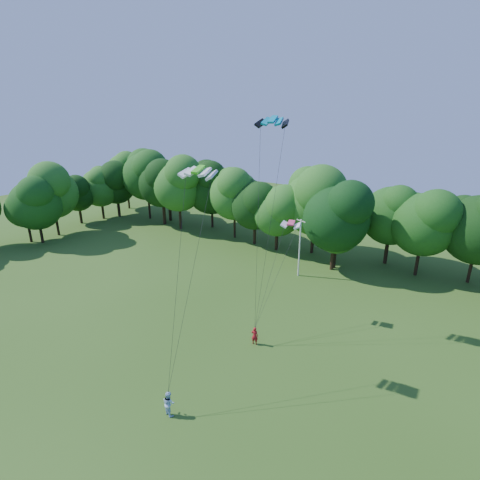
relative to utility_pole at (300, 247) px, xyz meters
The scene contains 10 objects.
ground 28.47m from the utility_pole, 88.77° to the right, with size 160.00×160.00×0.00m, color #2E5216.
utility_pole is the anchor object (origin of this frame).
kite_flyer_left 16.01m from the utility_pole, 77.72° to the right, with size 0.62×0.41×1.71m, color #A7151B.
kite_flyer_right 25.89m from the utility_pole, 83.56° to the right, with size 0.89×0.69×1.84m, color #B2D5F7.
kite_teal 18.82m from the utility_pole, 79.69° to the right, with size 2.92×1.67×0.65m.
kite_green 23.19m from the utility_pole, 86.40° to the right, with size 2.80×1.57×0.50m.
kite_pink 11.36m from the utility_pole, 70.30° to the right, with size 2.02×1.30×0.36m.
tree_back_west 32.07m from the utility_pole, 164.53° to the left, with size 7.66×7.66×11.14m.
tree_back_center 6.71m from the utility_pole, 57.08° to the left, with size 9.08×9.08×13.21m.
tree_flank_west 40.52m from the utility_pole, 163.00° to the right, with size 8.36×8.36×12.16m.
Camera 1 is at (17.93, -11.32, 19.99)m, focal length 28.00 mm.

